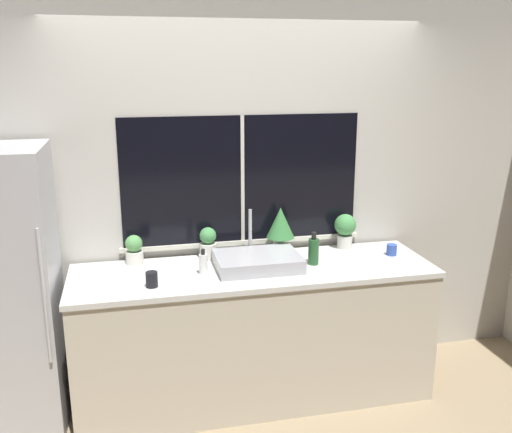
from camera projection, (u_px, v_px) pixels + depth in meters
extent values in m
plane|color=#937F60|center=(266.00, 422.00, 3.64)|extent=(14.00, 14.00, 0.00)
cube|color=#BCB7AD|center=(241.00, 191.00, 3.99)|extent=(8.00, 0.06, 2.70)
cube|color=black|center=(242.00, 179.00, 3.93)|extent=(1.65, 0.01, 0.88)
cube|color=beige|center=(243.00, 179.00, 3.93)|extent=(0.02, 0.01, 0.88)
cube|color=beige|center=(243.00, 242.00, 4.04)|extent=(1.71, 0.04, 0.03)
cube|color=#BCB7AD|center=(468.00, 162.00, 5.18)|extent=(0.06, 7.00, 2.70)
cube|color=beige|center=(254.00, 335.00, 3.84)|extent=(2.34, 0.68, 0.89)
cube|color=silver|center=(254.00, 271.00, 3.72)|extent=(2.36, 0.70, 0.03)
cylinder|color=silver|center=(44.00, 297.00, 3.14)|extent=(0.02, 0.02, 0.79)
cube|color=#ADADB2|center=(258.00, 261.00, 3.71)|extent=(0.55, 0.39, 0.09)
cylinder|color=#B7B7BC|center=(250.00, 255.00, 3.93)|extent=(0.04, 0.04, 0.03)
cylinder|color=#B7B7BC|center=(250.00, 231.00, 3.89)|extent=(0.02, 0.02, 0.31)
cylinder|color=silver|center=(135.00, 258.00, 3.80)|extent=(0.12, 0.12, 0.08)
sphere|color=#569951|center=(134.00, 243.00, 3.77)|extent=(0.11, 0.11, 0.11)
cylinder|color=silver|center=(208.00, 251.00, 3.90)|extent=(0.12, 0.12, 0.10)
sphere|color=#478E4C|center=(208.00, 236.00, 3.87)|extent=(0.11, 0.11, 0.11)
cylinder|color=silver|center=(280.00, 245.00, 4.01)|extent=(0.10, 0.10, 0.11)
cone|color=#387A3D|center=(280.00, 223.00, 3.96)|extent=(0.19, 0.19, 0.21)
cylinder|color=silver|center=(345.00, 242.00, 4.11)|extent=(0.11, 0.11, 0.10)
sphere|color=#478E4C|center=(345.00, 225.00, 4.08)|extent=(0.16, 0.16, 0.16)
cylinder|color=white|center=(203.00, 264.00, 3.60)|extent=(0.06, 0.06, 0.13)
cylinder|color=black|center=(203.00, 252.00, 3.58)|extent=(0.02, 0.02, 0.04)
cylinder|color=#235128|center=(313.00, 252.00, 3.77)|extent=(0.07, 0.07, 0.17)
cylinder|color=black|center=(314.00, 236.00, 3.74)|extent=(0.03, 0.03, 0.05)
cylinder|color=black|center=(152.00, 279.00, 3.40)|extent=(0.07, 0.07, 0.09)
cylinder|color=#3351AD|center=(392.00, 250.00, 3.96)|extent=(0.07, 0.07, 0.08)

